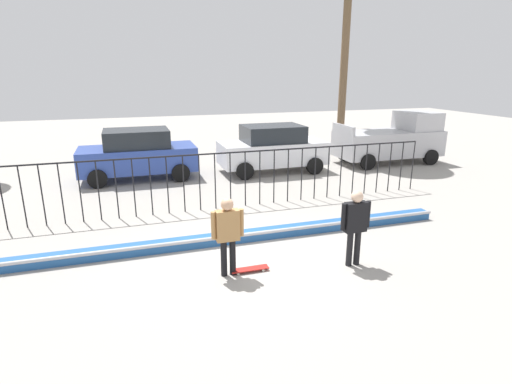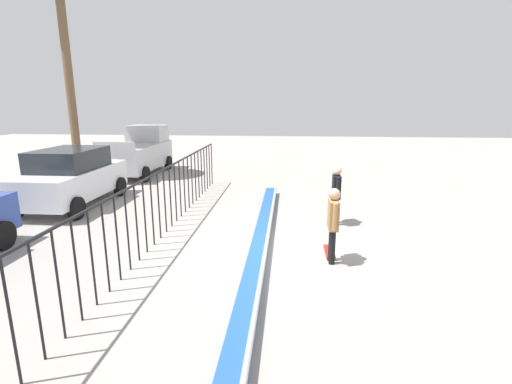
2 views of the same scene
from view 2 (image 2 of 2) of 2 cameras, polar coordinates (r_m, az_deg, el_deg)
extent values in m
plane|color=#9E9991|center=(8.99, 5.27, -8.67)|extent=(60.00, 60.00, 0.00)
cube|color=#235699|center=(8.97, 0.56, -7.89)|extent=(11.00, 0.36, 0.22)
cylinder|color=#B2B2B7|center=(8.92, 1.72, -7.27)|extent=(11.00, 0.09, 0.09)
cylinder|color=black|center=(5.50, -33.26, -16.30)|extent=(0.04, 0.04, 1.71)
cylinder|color=black|center=(5.82, -30.39, -14.27)|extent=(0.04, 0.04, 1.71)
cylinder|color=black|center=(6.16, -27.87, -12.43)|extent=(0.04, 0.04, 1.71)
cylinder|color=black|center=(6.52, -25.66, -10.76)|extent=(0.04, 0.04, 1.71)
cylinder|color=black|center=(6.89, -23.69, -9.26)|extent=(0.04, 0.04, 1.71)
cylinder|color=black|center=(7.27, -21.94, -7.90)|extent=(0.04, 0.04, 1.71)
cylinder|color=black|center=(7.66, -20.38, -6.68)|extent=(0.04, 0.04, 1.71)
cylinder|color=black|center=(8.05, -18.98, -5.57)|extent=(0.04, 0.04, 1.71)
cylinder|color=black|center=(8.46, -17.71, -4.56)|extent=(0.04, 0.04, 1.71)
cylinder|color=black|center=(8.87, -16.57, -3.64)|extent=(0.04, 0.04, 1.71)
cylinder|color=black|center=(9.29, -15.53, -2.80)|extent=(0.04, 0.04, 1.71)
cylinder|color=black|center=(9.71, -14.58, -2.04)|extent=(0.04, 0.04, 1.71)
cylinder|color=black|center=(10.13, -13.71, -1.33)|extent=(0.04, 0.04, 1.71)
cylinder|color=black|center=(10.56, -12.91, -0.69)|extent=(0.04, 0.04, 1.71)
cylinder|color=black|center=(10.99, -12.17, -0.09)|extent=(0.04, 0.04, 1.71)
cylinder|color=black|center=(11.42, -11.49, 0.46)|extent=(0.04, 0.04, 1.71)
cylinder|color=black|center=(11.86, -10.86, 0.97)|extent=(0.04, 0.04, 1.71)
cylinder|color=black|center=(12.30, -10.27, 1.44)|extent=(0.04, 0.04, 1.71)
cylinder|color=black|center=(12.74, -9.73, 1.88)|extent=(0.04, 0.04, 1.71)
cylinder|color=black|center=(13.18, -9.22, 2.29)|extent=(0.04, 0.04, 1.71)
cylinder|color=black|center=(13.63, -8.74, 2.68)|extent=(0.04, 0.04, 1.71)
cylinder|color=black|center=(14.07, -8.29, 3.04)|extent=(0.04, 0.04, 1.71)
cylinder|color=black|center=(14.52, -7.87, 3.37)|extent=(0.04, 0.04, 1.71)
cylinder|color=black|center=(14.97, -7.48, 3.69)|extent=(0.04, 0.04, 1.71)
cylinder|color=black|center=(15.42, -7.11, 3.99)|extent=(0.04, 0.04, 1.71)
cylinder|color=black|center=(15.87, -6.76, 4.27)|extent=(0.04, 0.04, 1.71)
cube|color=black|center=(9.09, -15.86, 2.26)|extent=(14.00, 0.04, 0.04)
cylinder|color=black|center=(8.21, 11.53, -8.22)|extent=(0.13, 0.13, 0.77)
cylinder|color=black|center=(8.38, 11.40, -7.76)|extent=(0.13, 0.13, 0.77)
cube|color=#A87A47|center=(8.07, 11.70, -3.37)|extent=(0.47, 0.20, 0.63)
sphere|color=tan|center=(7.96, 11.85, -0.33)|extent=(0.25, 0.25, 0.25)
cylinder|color=#A87A47|center=(7.79, 11.94, -3.74)|extent=(0.10, 0.10, 0.57)
cylinder|color=#A87A47|center=(8.33, 11.50, -2.59)|extent=(0.10, 0.10, 0.57)
cube|color=#A51E19|center=(8.83, 11.08, -8.84)|extent=(0.80, 0.20, 0.02)
cylinder|color=silver|center=(9.09, 10.42, -8.40)|extent=(0.05, 0.03, 0.05)
cylinder|color=silver|center=(9.11, 11.37, -8.41)|extent=(0.05, 0.03, 0.05)
cylinder|color=silver|center=(8.59, 10.74, -9.75)|extent=(0.05, 0.03, 0.05)
cylinder|color=silver|center=(8.61, 11.75, -9.75)|extent=(0.05, 0.03, 0.05)
cylinder|color=black|center=(10.75, 12.01, -2.98)|extent=(0.13, 0.13, 0.77)
cylinder|color=black|center=(10.93, 11.90, -2.70)|extent=(0.13, 0.13, 0.77)
cube|color=black|center=(10.66, 12.14, 0.81)|extent=(0.47, 0.20, 0.64)
sphere|color=beige|center=(10.58, 12.26, 3.17)|extent=(0.25, 0.25, 0.25)
cylinder|color=black|center=(10.38, 12.33, 0.65)|extent=(0.10, 0.10, 0.57)
cylinder|color=black|center=(10.93, 11.97, 1.32)|extent=(0.10, 0.10, 0.57)
cylinder|color=black|center=(10.67, -34.18, -5.48)|extent=(0.68, 0.22, 0.68)
cube|color=silver|center=(13.87, -26.24, 1.33)|extent=(4.30, 1.90, 0.90)
cube|color=#1E2328|center=(13.74, -26.58, 4.51)|extent=(2.37, 1.71, 0.66)
cylinder|color=black|center=(15.66, -26.32, 0.90)|extent=(0.68, 0.22, 0.68)
cylinder|color=black|center=(14.77, -20.01, 0.80)|extent=(0.68, 0.22, 0.68)
cylinder|color=black|center=(13.33, -32.74, -1.88)|extent=(0.68, 0.22, 0.68)
cylinder|color=black|center=(12.26, -25.69, -2.22)|extent=(0.68, 0.22, 0.68)
cube|color=#B7B7BC|center=(18.68, -17.60, 5.23)|extent=(4.70, 1.90, 1.10)
cube|color=#B7B7BC|center=(19.92, -16.21, 8.57)|extent=(1.50, 1.75, 0.80)
cube|color=#B7B7BC|center=(16.52, -20.80, 6.53)|extent=(0.12, 1.75, 0.36)
cylinder|color=black|center=(20.58, -18.26, 4.35)|extent=(0.68, 0.22, 0.68)
cylinder|color=black|center=(19.91, -13.22, 4.39)|extent=(0.68, 0.22, 0.68)
cylinder|color=black|center=(17.74, -22.27, 2.64)|extent=(0.68, 0.22, 0.68)
cylinder|color=black|center=(16.95, -16.55, 2.63)|extent=(0.68, 0.22, 0.68)
cylinder|color=brown|center=(18.52, -26.43, 13.70)|extent=(0.36, 0.36, 7.76)
camera|label=1|loc=(10.23, 61.17, 10.29)|focal=28.70mm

